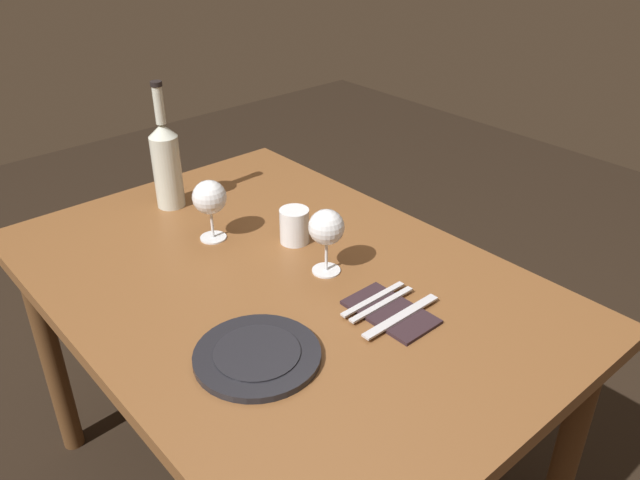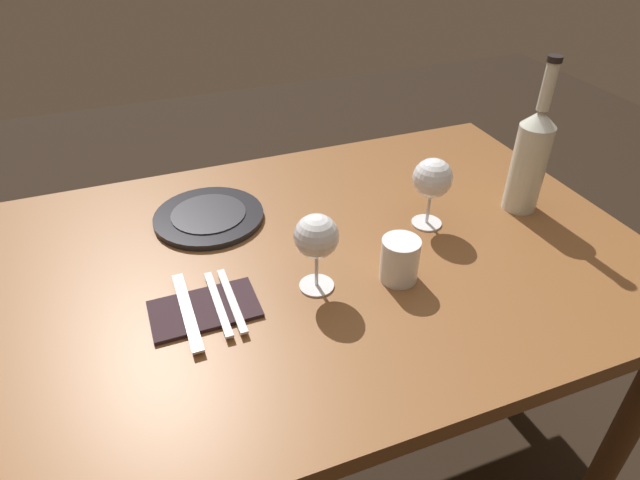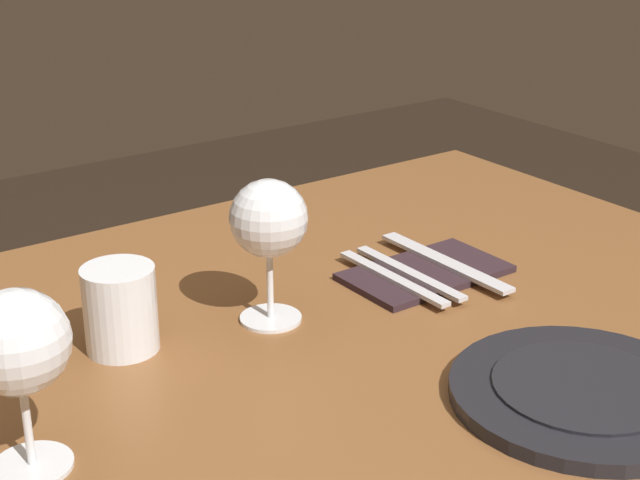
{
  "view_description": "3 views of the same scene",
  "coord_description": "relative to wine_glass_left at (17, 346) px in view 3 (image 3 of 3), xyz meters",
  "views": [
    {
      "loc": [
        0.98,
        -0.73,
        1.53
      ],
      "look_at": [
        0.06,
        0.08,
        0.83
      ],
      "focal_mm": 35.7,
      "sensor_mm": 36.0,
      "label": 1
    },
    {
      "loc": [
        0.33,
        0.83,
        1.4
      ],
      "look_at": [
        0.03,
        0.05,
        0.81
      ],
      "focal_mm": 30.31,
      "sensor_mm": 36.0,
      "label": 2
    },
    {
      "loc": [
        -0.44,
        -0.69,
        1.2
      ],
      "look_at": [
        0.06,
        0.01,
        0.86
      ],
      "focal_mm": 54.55,
      "sensor_mm": 36.0,
      "label": 3
    }
  ],
  "objects": [
    {
      "name": "wine_glass_left",
      "position": [
        0.0,
        0.0,
        0.0
      ],
      "size": [
        0.08,
        0.08,
        0.16
      ],
      "color": "white",
      "rests_on": "dining_table"
    },
    {
      "name": "fork_inner",
      "position": [
        0.49,
        0.1,
        -0.1
      ],
      "size": [
        0.02,
        0.18,
        0.0
      ],
      "color": "silver",
      "rests_on": "folded_napkin"
    },
    {
      "name": "dining_table",
      "position": [
        0.24,
        0.01,
        -0.2
      ],
      "size": [
        1.3,
        0.9,
        0.74
      ],
      "color": "brown",
      "rests_on": "ground"
    },
    {
      "name": "wine_glass_right",
      "position": [
        0.3,
        0.11,
        0.0
      ],
      "size": [
        0.08,
        0.08,
        0.16
      ],
      "color": "white",
      "rests_on": "dining_table"
    },
    {
      "name": "water_tumbler",
      "position": [
        0.15,
        0.14,
        -0.07
      ],
      "size": [
        0.07,
        0.07,
        0.09
      ],
      "color": "white",
      "rests_on": "dining_table"
    },
    {
      "name": "fork_outer",
      "position": [
        0.46,
        0.1,
        -0.1
      ],
      "size": [
        0.02,
        0.18,
        0.0
      ],
      "color": "silver",
      "rests_on": "folded_napkin"
    },
    {
      "name": "dinner_plate",
      "position": [
        0.44,
        -0.19,
        -0.1
      ],
      "size": [
        0.24,
        0.24,
        0.02
      ],
      "color": "black",
      "rests_on": "dining_table"
    },
    {
      "name": "table_knife",
      "position": [
        0.54,
        0.1,
        -0.1
      ],
      "size": [
        0.02,
        0.21,
        0.0
      ],
      "color": "silver",
      "rests_on": "folded_napkin"
    },
    {
      "name": "folded_napkin",
      "position": [
        0.51,
        0.1,
        -0.11
      ],
      "size": [
        0.19,
        0.11,
        0.01
      ],
      "color": "#2D1E23",
      "rests_on": "dining_table"
    }
  ]
}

